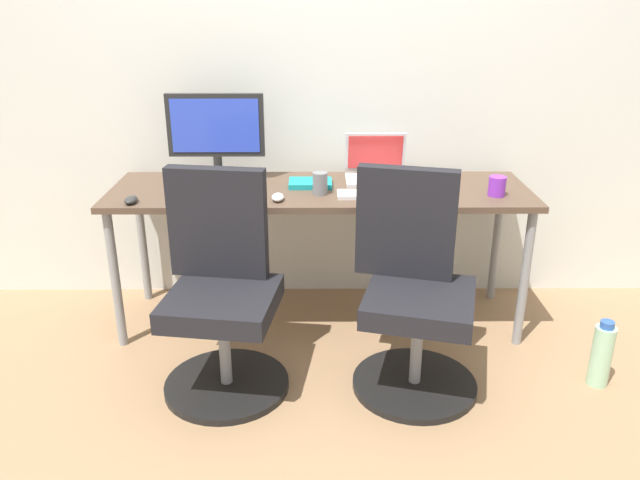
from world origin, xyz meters
The scene contains 16 objects.
ground_plane centered at (0.00, 0.00, 0.00)m, with size 5.28×5.28×0.00m, color #9E7A56.
back_wall centered at (0.00, 0.38, 1.30)m, with size 4.40×0.04×2.60m, color silver.
desk centered at (0.00, 0.00, 0.66)m, with size 2.03×0.60×0.72m.
office_chair_left centered at (-0.42, -0.55, 0.42)m, with size 0.54×0.54×0.94m.
office_chair_right centered at (0.39, -0.55, 0.42)m, with size 0.54×0.54×0.94m.
water_bottle_on_floor centered at (1.22, -0.59, 0.15)m, with size 0.09×0.09×0.31m.
desktop_monitor centered at (-0.52, 0.16, 0.97)m, with size 0.48×0.18×0.43m.
open_laptop centered at (0.29, 0.16, 0.78)m, with size 0.31×0.26×0.23m.
keyboard_by_monitor centered at (-0.51, -0.13, 0.73)m, with size 0.34×0.12×0.02m, color #B7B7B7.
keyboard_by_laptop centered at (0.25, -0.13, 0.73)m, with size 0.34×0.12×0.02m, color silver.
mouse_by_monitor centered at (-0.19, -0.19, 0.74)m, with size 0.06×0.10×0.03m, color silver.
mouse_by_laptop centered at (-0.86, -0.23, 0.74)m, with size 0.06×0.10×0.03m, color #2D2D2D.
coffee_mug centered at (0.83, -0.12, 0.77)m, with size 0.08×0.08×0.09m, color purple.
pen_cup centered at (0.00, -0.10, 0.77)m, with size 0.07×0.07×0.10m, color slate.
phone_near_monitor centered at (0.57, -0.05, 0.73)m, with size 0.07×0.14×0.01m, color black.
notebook centered at (-0.05, 0.04, 0.73)m, with size 0.21×0.15×0.03m, color teal.
Camera 1 is at (-0.02, -2.93, 1.61)m, focal length 35.20 mm.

